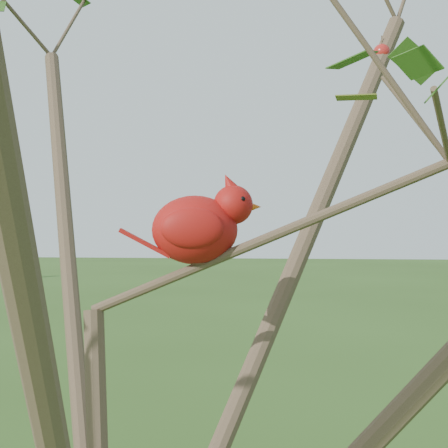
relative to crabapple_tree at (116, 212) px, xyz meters
name	(u,v)px	position (x,y,z in m)	size (l,w,h in m)	color
crabapple_tree	(116,212)	(0.00, 0.00, 0.00)	(2.35, 2.05, 2.95)	#3F2E22
cardinal	(200,226)	(0.12, 0.11, -0.02)	(0.24, 0.14, 0.17)	#AB190E
distant_trees	(246,237)	(-1.58, 23.07, -0.50)	(39.48, 12.41, 3.72)	#3F2E22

